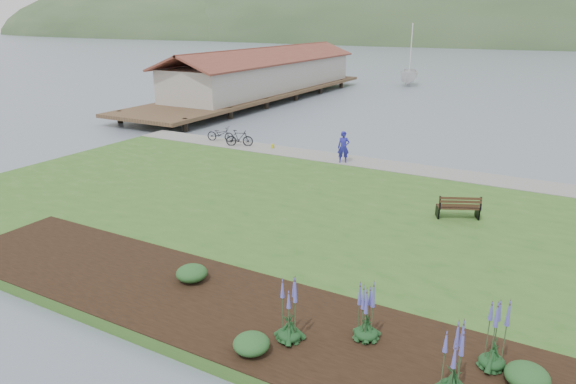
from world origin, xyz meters
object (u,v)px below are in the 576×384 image
Objects in this scene: bicycle_a at (221,134)px; person at (344,145)px; sailboat at (408,86)px; park_bench at (459,207)px.

person is at bearing -107.08° from bicycle_a.
sailboat is at bearing -13.01° from bicycle_a.
bicycle_a is at bearing 133.74° from park_bench.
person is at bearing 118.46° from park_bench.
sailboat is at bearing 79.00° from person.
sailboat is (1.31, 39.09, -0.91)m from bicycle_a.
sailboat reaches higher than person.
person reaches higher than park_bench.
park_bench reaches higher than bicycle_a.
bicycle_a is at bearing -101.38° from sailboat.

